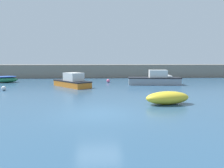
{
  "coord_description": "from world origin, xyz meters",
  "views": [
    {
      "loc": [
        0.07,
        -11.83,
        2.9
      ],
      "look_at": [
        1.38,
        11.0,
        0.44
      ],
      "focal_mm": 35.0,
      "sensor_mm": 36.0,
      "label": 1
    }
  ],
  "objects_px": {
    "rowboat_white_midwater": "(168,98)",
    "rowboat_with_red_cover": "(6,79)",
    "mooring_buoy_pink": "(108,81)",
    "mooring_buoy_white": "(4,88)",
    "motorboat_with_cabin": "(72,82)",
    "dinghy_near_pier": "(166,78)",
    "motorboat_grey_hull": "(155,79)"
  },
  "relations": [
    {
      "from": "motorboat_with_cabin",
      "to": "rowboat_white_midwater",
      "type": "bearing_deg",
      "value": 178.34
    },
    {
      "from": "mooring_buoy_white",
      "to": "rowboat_white_midwater",
      "type": "bearing_deg",
      "value": -28.35
    },
    {
      "from": "rowboat_white_midwater",
      "to": "mooring_buoy_white",
      "type": "relative_size",
      "value": 7.46
    },
    {
      "from": "dinghy_near_pier",
      "to": "mooring_buoy_white",
      "type": "relative_size",
      "value": 5.62
    },
    {
      "from": "mooring_buoy_white",
      "to": "mooring_buoy_pink",
      "type": "relative_size",
      "value": 0.96
    },
    {
      "from": "motorboat_with_cabin",
      "to": "mooring_buoy_white",
      "type": "xyz_separation_m",
      "value": [
        -6.29,
        -2.72,
        -0.36
      ]
    },
    {
      "from": "rowboat_white_midwater",
      "to": "mooring_buoy_pink",
      "type": "height_order",
      "value": "rowboat_white_midwater"
    },
    {
      "from": "motorboat_with_cabin",
      "to": "dinghy_near_pier",
      "type": "height_order",
      "value": "motorboat_with_cabin"
    },
    {
      "from": "motorboat_with_cabin",
      "to": "mooring_buoy_pink",
      "type": "height_order",
      "value": "motorboat_with_cabin"
    },
    {
      "from": "motorboat_with_cabin",
      "to": "rowboat_with_red_cover",
      "type": "relative_size",
      "value": 1.68
    },
    {
      "from": "rowboat_white_midwater",
      "to": "motorboat_with_cabin",
      "type": "xyz_separation_m",
      "value": [
        -7.54,
        10.18,
        0.15
      ]
    },
    {
      "from": "rowboat_white_midwater",
      "to": "mooring_buoy_pink",
      "type": "distance_m",
      "value": 15.09
    },
    {
      "from": "mooring_buoy_white",
      "to": "mooring_buoy_pink",
      "type": "height_order",
      "value": "mooring_buoy_pink"
    },
    {
      "from": "rowboat_white_midwater",
      "to": "rowboat_with_red_cover",
      "type": "bearing_deg",
      "value": 126.36
    },
    {
      "from": "rowboat_white_midwater",
      "to": "mooring_buoy_white",
      "type": "xyz_separation_m",
      "value": [
        -13.83,
        7.46,
        -0.21
      ]
    },
    {
      "from": "dinghy_near_pier",
      "to": "motorboat_grey_hull",
      "type": "bearing_deg",
      "value": 43.36
    },
    {
      "from": "motorboat_grey_hull",
      "to": "mooring_buoy_white",
      "type": "distance_m",
      "value": 16.59
    },
    {
      "from": "motorboat_grey_hull",
      "to": "dinghy_near_pier",
      "type": "xyz_separation_m",
      "value": [
        2.88,
        4.73,
        -0.17
      ]
    },
    {
      "from": "motorboat_with_cabin",
      "to": "dinghy_near_pier",
      "type": "distance_m",
      "value": 14.13
    },
    {
      "from": "dinghy_near_pier",
      "to": "rowboat_with_red_cover",
      "type": "bearing_deg",
      "value": -12.43
    },
    {
      "from": "mooring_buoy_white",
      "to": "mooring_buoy_pink",
      "type": "distance_m",
      "value": 12.72
    },
    {
      "from": "rowboat_white_midwater",
      "to": "motorboat_with_cabin",
      "type": "distance_m",
      "value": 12.67
    },
    {
      "from": "motorboat_with_cabin",
      "to": "dinghy_near_pier",
      "type": "xyz_separation_m",
      "value": [
        12.59,
        6.41,
        -0.13
      ]
    },
    {
      "from": "rowboat_with_red_cover",
      "to": "mooring_buoy_white",
      "type": "height_order",
      "value": "rowboat_with_red_cover"
    },
    {
      "from": "rowboat_white_midwater",
      "to": "motorboat_with_cabin",
      "type": "height_order",
      "value": "motorboat_with_cabin"
    },
    {
      "from": "rowboat_white_midwater",
      "to": "mooring_buoy_pink",
      "type": "bearing_deg",
      "value": 91.81
    },
    {
      "from": "mooring_buoy_white",
      "to": "motorboat_with_cabin",
      "type": "bearing_deg",
      "value": 23.39
    },
    {
      "from": "mooring_buoy_pink",
      "to": "motorboat_grey_hull",
      "type": "bearing_deg",
      "value": -27.24
    },
    {
      "from": "motorboat_grey_hull",
      "to": "mooring_buoy_pink",
      "type": "xyz_separation_m",
      "value": [
        -5.54,
        2.85,
        -0.4
      ]
    },
    {
      "from": "rowboat_with_red_cover",
      "to": "mooring_buoy_pink",
      "type": "relative_size",
      "value": 6.9
    },
    {
      "from": "dinghy_near_pier",
      "to": "mooring_buoy_pink",
      "type": "height_order",
      "value": "dinghy_near_pier"
    },
    {
      "from": "rowboat_with_red_cover",
      "to": "motorboat_grey_hull",
      "type": "distance_m",
      "value": 19.4
    }
  ]
}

